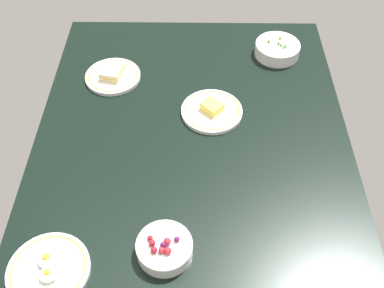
# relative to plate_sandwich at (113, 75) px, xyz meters

# --- Properties ---
(dining_table) EXTENTS (1.40, 1.03, 0.04)m
(dining_table) POSITION_rel_plate_sandwich_xyz_m (0.34, 0.30, -0.03)
(dining_table) COLOR black
(dining_table) RESTS_ON ground
(plate_sandwich) EXTENTS (0.20, 0.20, 0.05)m
(plate_sandwich) POSITION_rel_plate_sandwich_xyz_m (0.00, 0.00, 0.00)
(plate_sandwich) COLOR white
(plate_sandwich) RESTS_ON dining_table
(bowl_peas) EXTENTS (0.17, 0.17, 0.06)m
(bowl_peas) POSITION_rel_plate_sandwich_xyz_m (-0.15, 0.62, 0.01)
(bowl_peas) COLOR white
(bowl_peas) RESTS_ON dining_table
(plate_eggs) EXTENTS (0.22, 0.22, 0.05)m
(plate_eggs) POSITION_rel_plate_sandwich_xyz_m (0.76, -0.07, -0.00)
(plate_eggs) COLOR white
(plate_eggs) RESTS_ON dining_table
(bowl_berries) EXTENTS (0.15, 0.15, 0.06)m
(bowl_berries) POSITION_rel_plate_sandwich_xyz_m (0.71, 0.23, 0.01)
(bowl_berries) COLOR white
(bowl_berries) RESTS_ON dining_table
(plate_cheese) EXTENTS (0.21, 0.21, 0.04)m
(plate_cheese) POSITION_rel_plate_sandwich_xyz_m (0.18, 0.36, -0.00)
(plate_cheese) COLOR white
(plate_cheese) RESTS_ON dining_table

